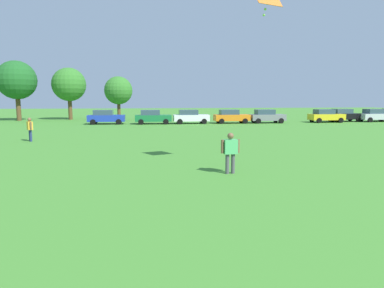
% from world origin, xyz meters
% --- Properties ---
extents(ground_plane, '(160.00, 160.00, 0.00)m').
position_xyz_m(ground_plane, '(0.00, 30.00, 0.00)').
color(ground_plane, '#42842D').
extents(adult_bystander, '(0.78, 0.36, 1.65)m').
position_xyz_m(adult_bystander, '(2.66, 13.36, 0.98)').
color(adult_bystander, '#4C4C51').
rests_on(adult_bystander, ground).
extents(bystander_near_trees, '(0.54, 0.71, 1.68)m').
position_xyz_m(bystander_near_trees, '(-8.80, 25.20, 0.99)').
color(bystander_near_trees, navy).
rests_on(bystander_near_trees, ground).
extents(parked_car_blue_0, '(4.30, 2.02, 1.68)m').
position_xyz_m(parked_car_blue_0, '(-5.47, 41.10, 0.86)').
color(parked_car_blue_0, '#1E38AD').
rests_on(parked_car_blue_0, ground).
extents(parked_car_green_1, '(4.30, 2.02, 1.68)m').
position_xyz_m(parked_car_green_1, '(0.06, 40.56, 0.86)').
color(parked_car_green_1, '#196B38').
rests_on(parked_car_green_1, ground).
extents(parked_car_white_2, '(4.30, 2.02, 1.68)m').
position_xyz_m(parked_car_white_2, '(4.65, 40.52, 0.86)').
color(parked_car_white_2, white).
rests_on(parked_car_white_2, ground).
extents(parked_car_orange_3, '(4.30, 2.02, 1.68)m').
position_xyz_m(parked_car_orange_3, '(9.69, 40.43, 0.86)').
color(parked_car_orange_3, orange).
rests_on(parked_car_orange_3, ground).
extents(parked_car_gray_4, '(4.30, 2.02, 1.68)m').
position_xyz_m(parked_car_gray_4, '(14.22, 40.27, 0.86)').
color(parked_car_gray_4, slate).
rests_on(parked_car_gray_4, ground).
extents(parked_car_yellow_5, '(4.30, 2.02, 1.68)m').
position_xyz_m(parked_car_yellow_5, '(22.09, 40.23, 0.86)').
color(parked_car_yellow_5, yellow).
rests_on(parked_car_yellow_5, ground).
extents(parked_car_black_6, '(4.30, 2.02, 1.68)m').
position_xyz_m(parked_car_black_6, '(25.35, 41.47, 0.86)').
color(parked_car_black_6, black).
rests_on(parked_car_black_6, ground).
extents(parked_car_silver_7, '(4.30, 2.02, 1.68)m').
position_xyz_m(parked_car_silver_7, '(29.25, 40.52, 0.86)').
color(parked_car_silver_7, silver).
rests_on(parked_car_silver_7, ground).
extents(tree_far_left, '(5.24, 5.24, 8.17)m').
position_xyz_m(tree_far_left, '(-18.15, 49.20, 5.51)').
color(tree_far_left, brown).
rests_on(tree_far_left, ground).
extents(tree_center, '(4.78, 4.78, 7.44)m').
position_xyz_m(tree_center, '(-11.64, 50.76, 5.02)').
color(tree_center, brown).
rests_on(tree_center, ground).
extents(tree_far_right, '(3.96, 3.96, 6.17)m').
position_xyz_m(tree_far_right, '(-4.56, 49.06, 4.16)').
color(tree_far_right, brown).
rests_on(tree_far_right, ground).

